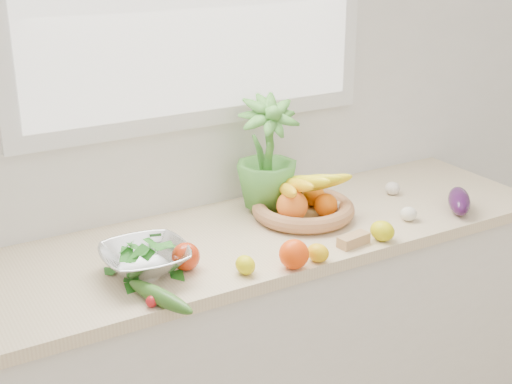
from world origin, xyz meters
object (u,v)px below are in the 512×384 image
eggplant (459,201)px  apple (186,257)px  fruit_basket (303,203)px  colander_with_spinach (145,254)px  cucumber (160,297)px  potted_herb (267,153)px

eggplant → apple: bearing=175.7°
apple → fruit_basket: bearing=16.9°
apple → colander_with_spinach: 0.12m
fruit_basket → colander_with_spinach: bearing=-168.7°
cucumber → fruit_basket: fruit_basket is taller
eggplant → potted_herb: 0.70m
fruit_basket → colander_with_spinach: (-0.63, -0.13, 0.01)m
cucumber → fruit_basket: (0.66, 0.31, 0.03)m
potted_herb → fruit_basket: (0.08, -0.11, -0.16)m
cucumber → colander_with_spinach: (0.03, 0.18, 0.04)m
eggplant → fruit_basket: size_ratio=0.44×
cucumber → potted_herb: bearing=35.7°
eggplant → colander_with_spinach: bearing=174.6°
apple → fruit_basket: size_ratio=0.19×
potted_herb → fruit_basket: 0.21m
fruit_basket → eggplant: bearing=-24.8°
eggplant → fruit_basket: 0.56m
fruit_basket → colander_with_spinach: size_ratio=1.68×
cucumber → fruit_basket: 0.73m
apple → potted_herb: (0.44, 0.27, 0.17)m
apple → potted_herb: potted_herb is taller
apple → fruit_basket: 0.54m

